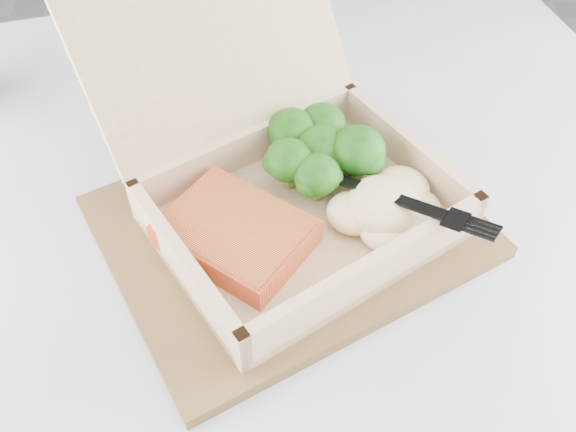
{
  "coord_description": "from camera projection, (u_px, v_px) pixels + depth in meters",
  "views": [
    {
      "loc": [
        -0.37,
        -0.67,
        1.21
      ],
      "look_at": [
        -0.35,
        -0.32,
        0.8
      ],
      "focal_mm": 40.0,
      "sensor_mm": 36.0,
      "label": 1
    }
  ],
  "objects": [
    {
      "name": "floor",
      "position": [
        445.0,
        344.0,
        1.36
      ],
      "size": [
        4.0,
        4.0,
        0.0
      ],
      "primitive_type": "plane",
      "color": "#939398",
      "rests_on": "ground"
    },
    {
      "name": "cafe_table",
      "position": [
        279.0,
        357.0,
        0.72
      ],
      "size": [
        1.06,
        1.06,
        0.76
      ],
      "rotation": [
        0.0,
        0.0,
        0.23
      ],
      "color": "black",
      "rests_on": "floor"
    },
    {
      "name": "serving_tray",
      "position": [
        289.0,
        226.0,
        0.57
      ],
      "size": [
        0.39,
        0.36,
        0.01
      ],
      "primitive_type": "cube",
      "rotation": [
        0.0,
        0.0,
        0.47
      ],
      "color": "brown",
      "rests_on": "cafe_table"
    },
    {
      "name": "takeout_container",
      "position": [
        272.0,
        152.0,
        0.56
      ],
      "size": [
        0.36,
        0.37,
        0.2
      ],
      "rotation": [
        0.0,
        0.0,
        0.55
      ],
      "color": "tan",
      "rests_on": "serving_tray"
    },
    {
      "name": "salmon_fillet",
      "position": [
        236.0,
        234.0,
        0.53
      ],
      "size": [
        0.15,
        0.14,
        0.02
      ],
      "primitive_type": "cube",
      "rotation": [
        0.0,
        0.0,
        0.91
      ],
      "color": "#DA502A",
      "rests_on": "takeout_container"
    },
    {
      "name": "broccoli_pile",
      "position": [
        320.0,
        154.0,
        0.58
      ],
      "size": [
        0.12,
        0.12,
        0.04
      ],
      "primitive_type": null,
      "color": "#2A7319",
      "rests_on": "takeout_container"
    },
    {
      "name": "mashed_potatoes",
      "position": [
        384.0,
        205.0,
        0.55
      ],
      "size": [
        0.1,
        0.09,
        0.04
      ],
      "primitive_type": "ellipsoid",
      "color": "beige",
      "rests_on": "takeout_container"
    },
    {
      "name": "plastic_fork",
      "position": [
        367.0,
        186.0,
        0.54
      ],
      "size": [
        0.13,
        0.11,
        0.02
      ],
      "rotation": [
        0.0,
        0.0,
        4.04
      ],
      "color": "black",
      "rests_on": "mashed_potatoes"
    },
    {
      "name": "receipt",
      "position": [
        222.0,
        106.0,
        0.7
      ],
      "size": [
        0.11,
        0.16,
        0.0
      ],
      "primitive_type": "cube",
      "rotation": [
        0.0,
        0.0,
        0.23
      ],
      "color": "white",
      "rests_on": "cafe_table"
    }
  ]
}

